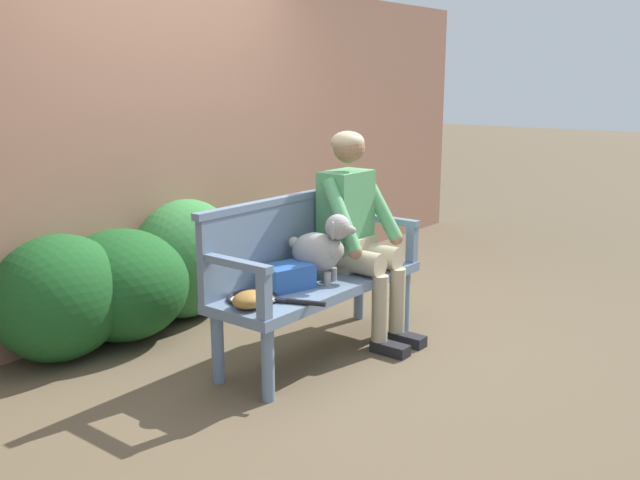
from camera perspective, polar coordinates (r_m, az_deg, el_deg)
ground_plane at (r=4.41m, az=0.00°, el=-9.12°), size 40.00×40.00×0.00m
brick_garden_fence at (r=5.18m, az=-13.44°, el=7.39°), size 8.00×0.30×2.37m
hedge_bush_far_right at (r=5.03m, az=-10.75°, el=-1.51°), size 0.85×0.61×0.84m
hedge_bush_mid_left at (r=5.64m, az=-3.72°, el=-1.01°), size 1.02×0.80×0.60m
hedge_bush_far_left at (r=4.72m, az=-15.69°, el=-3.50°), size 0.86×0.86×0.72m
hedge_bush_mid_right at (r=4.48m, az=-20.27°, el=-4.40°), size 0.83×0.68×0.76m
garden_bench at (r=4.28m, az=0.00°, el=-4.12°), size 1.52×0.49×0.47m
bench_backrest at (r=4.33m, az=-2.26°, el=0.45°), size 1.56×0.06×0.50m
bench_armrest_left_end at (r=3.63m, az=-5.94°, el=-2.97°), size 0.06×0.49×0.28m
bench_armrest_right_end at (r=4.73m, az=6.22°, el=0.82°), size 0.06×0.49×0.28m
person_seated at (r=4.46m, az=2.94°, el=1.03°), size 0.56×0.65×1.34m
dog_on_bench at (r=4.17m, az=0.15°, el=-0.65°), size 0.28×0.41×0.42m
tennis_racket at (r=3.90m, az=-5.04°, el=-4.73°), size 0.37×0.58×0.03m
baseball_glove at (r=3.77m, az=-5.64°, el=-4.80°), size 0.23×0.18×0.09m
sports_bag at (r=4.09m, az=-2.68°, el=-2.96°), size 0.32×0.26×0.14m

